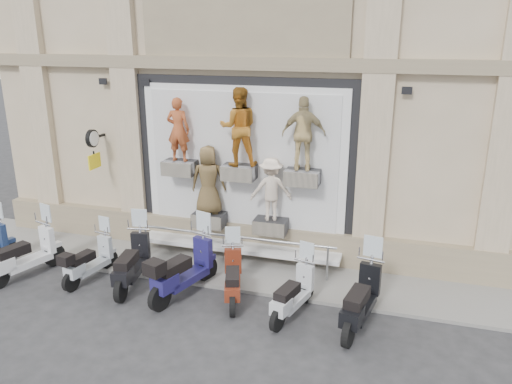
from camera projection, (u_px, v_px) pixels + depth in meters
ground at (201, 312)px, 10.33m from camera, size 90.00×90.00×0.00m
sidewalk at (234, 267)px, 12.23m from camera, size 16.00×2.20×0.08m
building at (284, 16)px, 14.89m from camera, size 14.00×8.60×12.00m
shop_vitrine at (244, 166)px, 12.07m from camera, size 5.60×0.95×4.30m
guard_rail at (232, 253)px, 12.01m from camera, size 5.06×0.10×0.93m
clock_sign_bracket at (93, 144)px, 12.78m from camera, size 0.10×0.80×1.02m
scooter_b at (24, 245)px, 11.61m from camera, size 1.16×2.09×1.63m
scooter_c at (89, 252)px, 11.50m from camera, size 0.78×1.76×1.38m
scooter_d at (131, 253)px, 11.19m from camera, size 0.90×2.06×1.62m
scooter_e at (184, 259)px, 10.76m from camera, size 1.23×2.22×1.73m
scooter_f at (233, 269)px, 10.61m from camera, size 1.06×1.87×1.46m
scooter_g at (293, 284)px, 10.00m from camera, size 0.95×1.82×1.42m
scooter_h at (362, 288)px, 9.60m from camera, size 0.97×2.12×1.66m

